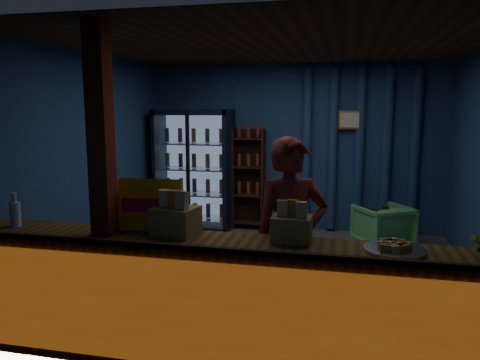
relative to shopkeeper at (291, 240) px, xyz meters
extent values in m
plane|color=#515154|center=(-0.38, 1.42, -0.86)|extent=(4.60, 4.60, 0.00)
plane|color=navy|center=(-0.38, 3.62, 0.44)|extent=(4.60, 0.00, 4.60)
plane|color=navy|center=(-0.38, -0.78, 0.44)|extent=(4.60, 0.00, 4.60)
plane|color=navy|center=(-2.68, 1.42, 0.44)|extent=(0.00, 4.40, 4.40)
plane|color=#472D19|center=(-0.38, 1.42, 1.74)|extent=(4.60, 4.60, 0.00)
cube|color=brown|center=(-0.38, -0.48, -0.38)|extent=(4.40, 0.55, 0.95)
cube|color=#E3421A|center=(-0.38, -0.77, -0.38)|extent=(4.35, 0.02, 0.81)
cube|color=#361911|center=(-0.38, -0.75, 0.11)|extent=(4.40, 0.04, 0.04)
cube|color=maroon|center=(-1.43, -0.48, 0.44)|extent=(0.16, 0.16, 2.60)
cube|color=black|center=(-1.93, 3.54, 0.09)|extent=(1.20, 0.06, 1.90)
cube|color=black|center=(-2.50, 3.27, 0.09)|extent=(0.06, 0.60, 1.90)
cube|color=black|center=(-1.36, 3.27, 0.09)|extent=(0.06, 0.60, 1.90)
cube|color=black|center=(-1.93, 3.27, 1.00)|extent=(1.20, 0.60, 0.08)
cube|color=black|center=(-1.93, 3.27, -0.82)|extent=(1.20, 0.60, 0.08)
cube|color=#99B2D8|center=(-1.93, 3.49, 0.09)|extent=(1.08, 0.02, 1.74)
cube|color=white|center=(-1.93, 2.99, 0.09)|extent=(1.12, 0.02, 1.78)
cube|color=black|center=(-1.93, 2.97, 0.09)|extent=(0.05, 0.05, 1.80)
cube|color=silver|center=(-1.93, 3.27, -0.69)|extent=(1.08, 0.48, 0.02)
cylinder|color=#C46D1C|center=(-2.38, 3.27, -0.56)|extent=(0.07, 0.07, 0.22)
cylinder|color=#1C7127|center=(-2.15, 3.27, -0.56)|extent=(0.07, 0.07, 0.22)
cylinder|color=#9C6F18|center=(-1.93, 3.27, -0.56)|extent=(0.07, 0.07, 0.22)
cylinder|color=navy|center=(-1.70, 3.27, -0.56)|extent=(0.07, 0.07, 0.22)
cylinder|color=maroon|center=(-1.48, 3.27, -0.56)|extent=(0.07, 0.07, 0.22)
cube|color=silver|center=(-1.93, 3.27, -0.29)|extent=(1.08, 0.48, 0.02)
cylinder|color=#1C7127|center=(-2.38, 3.27, -0.16)|extent=(0.07, 0.07, 0.22)
cylinder|color=#9C6F18|center=(-2.15, 3.27, -0.16)|extent=(0.07, 0.07, 0.22)
cylinder|color=navy|center=(-1.93, 3.27, -0.16)|extent=(0.07, 0.07, 0.22)
cylinder|color=maroon|center=(-1.70, 3.27, -0.16)|extent=(0.07, 0.07, 0.22)
cylinder|color=#C46D1C|center=(-1.48, 3.27, -0.16)|extent=(0.07, 0.07, 0.22)
cube|color=silver|center=(-1.93, 3.27, 0.11)|extent=(1.08, 0.48, 0.02)
cylinder|color=#9C6F18|center=(-2.38, 3.27, 0.24)|extent=(0.07, 0.07, 0.22)
cylinder|color=navy|center=(-2.15, 3.27, 0.24)|extent=(0.07, 0.07, 0.22)
cylinder|color=maroon|center=(-1.93, 3.27, 0.24)|extent=(0.07, 0.07, 0.22)
cylinder|color=#C46D1C|center=(-1.70, 3.27, 0.24)|extent=(0.07, 0.07, 0.22)
cylinder|color=#1C7127|center=(-1.48, 3.27, 0.24)|extent=(0.07, 0.07, 0.22)
cube|color=silver|center=(-1.93, 3.27, 0.51)|extent=(1.08, 0.48, 0.02)
cylinder|color=navy|center=(-2.38, 3.27, 0.64)|extent=(0.07, 0.07, 0.22)
cylinder|color=maroon|center=(-2.15, 3.27, 0.64)|extent=(0.07, 0.07, 0.22)
cylinder|color=#C46D1C|center=(-1.93, 3.27, 0.64)|extent=(0.07, 0.07, 0.22)
cylinder|color=#1C7127|center=(-1.70, 3.27, 0.64)|extent=(0.07, 0.07, 0.22)
cylinder|color=#9C6F18|center=(-1.48, 3.27, 0.64)|extent=(0.07, 0.07, 0.22)
cube|color=#361911|center=(-1.08, 3.57, -0.06)|extent=(0.50, 0.02, 1.60)
cube|color=#361911|center=(-1.31, 3.44, -0.06)|extent=(0.03, 0.28, 1.60)
cube|color=#361911|center=(-0.84, 3.44, -0.06)|extent=(0.03, 0.28, 1.60)
cube|color=#361911|center=(-1.08, 3.44, -0.76)|extent=(0.46, 0.26, 0.02)
cube|color=#361911|center=(-1.08, 3.44, -0.31)|extent=(0.46, 0.26, 0.02)
cube|color=#361911|center=(-1.08, 3.44, 0.14)|extent=(0.46, 0.26, 0.02)
cube|color=#361911|center=(-1.08, 3.44, 0.59)|extent=(0.46, 0.26, 0.02)
cylinder|color=navy|center=(-0.18, 3.56, 0.44)|extent=(0.14, 0.14, 2.50)
cylinder|color=navy|center=(0.22, 3.56, 0.44)|extent=(0.14, 0.14, 2.50)
cylinder|color=navy|center=(0.62, 3.56, 0.44)|extent=(0.14, 0.14, 2.50)
cylinder|color=navy|center=(1.02, 3.56, 0.44)|extent=(0.14, 0.14, 2.50)
cylinder|color=navy|center=(1.42, 3.56, 0.44)|extent=(0.14, 0.14, 2.50)
cube|color=gold|center=(0.47, 3.52, 0.89)|extent=(0.36, 0.03, 0.28)
cube|color=silver|center=(0.47, 3.50, 0.89)|extent=(0.30, 0.01, 0.22)
imported|color=maroon|center=(0.00, 0.00, 0.00)|extent=(0.73, 0.61, 1.71)
imported|color=#5FBE6A|center=(0.96, 2.79, -0.55)|extent=(0.90, 0.91, 0.61)
cube|color=#361911|center=(0.98, 2.92, -0.61)|extent=(0.53, 0.39, 0.48)
cylinder|color=#361911|center=(0.98, 2.92, -0.33)|extent=(0.10, 0.10, 0.10)
cube|color=orange|center=(-1.11, -0.33, 0.31)|extent=(0.54, 0.13, 0.43)
cube|color=#B60C27|center=(-1.11, -0.35, 0.31)|extent=(0.45, 0.05, 0.11)
cylinder|color=silver|center=(-2.28, -0.44, 0.20)|extent=(0.09, 0.09, 0.21)
cylinder|color=silver|center=(-2.28, -0.44, 0.34)|extent=(0.04, 0.04, 0.08)
cylinder|color=white|center=(-2.28, -0.44, 0.38)|extent=(0.04, 0.04, 0.02)
cube|color=#99854A|center=(-0.88, -0.36, 0.20)|extent=(0.38, 0.33, 0.22)
cube|color=gold|center=(-0.96, -0.35, 0.38)|extent=(0.10, 0.07, 0.14)
cube|color=orange|center=(-0.88, -0.36, 0.38)|extent=(0.10, 0.07, 0.14)
cube|color=gold|center=(-0.79, -0.38, 0.38)|extent=(0.10, 0.07, 0.14)
cube|color=#99854A|center=(0.05, -0.35, 0.19)|extent=(0.30, 0.25, 0.19)
cube|color=gold|center=(-0.03, -0.35, 0.34)|extent=(0.08, 0.05, 0.12)
cube|color=orange|center=(0.05, -0.35, 0.34)|extent=(0.08, 0.05, 0.12)
cube|color=gold|center=(0.12, -0.35, 0.34)|extent=(0.08, 0.05, 0.12)
cylinder|color=silver|center=(0.78, -0.45, 0.11)|extent=(0.43, 0.43, 0.02)
cube|color=gold|center=(0.86, -0.45, 0.14)|extent=(0.09, 0.07, 0.05)
cube|color=orange|center=(0.84, -0.39, 0.14)|extent=(0.11, 0.11, 0.05)
cube|color=gold|center=(0.78, -0.36, 0.14)|extent=(0.07, 0.09, 0.05)
cube|color=orange|center=(0.72, -0.39, 0.14)|extent=(0.11, 0.11, 0.05)
cube|color=gold|center=(0.69, -0.45, 0.14)|extent=(0.09, 0.07, 0.05)
cube|color=orange|center=(0.72, -0.51, 0.14)|extent=(0.11, 0.11, 0.05)
cube|color=gold|center=(0.78, -0.53, 0.14)|extent=(0.07, 0.09, 0.05)
cube|color=orange|center=(0.84, -0.51, 0.14)|extent=(0.11, 0.11, 0.05)
camera|label=1|loc=(0.43, -3.77, 1.10)|focal=35.00mm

